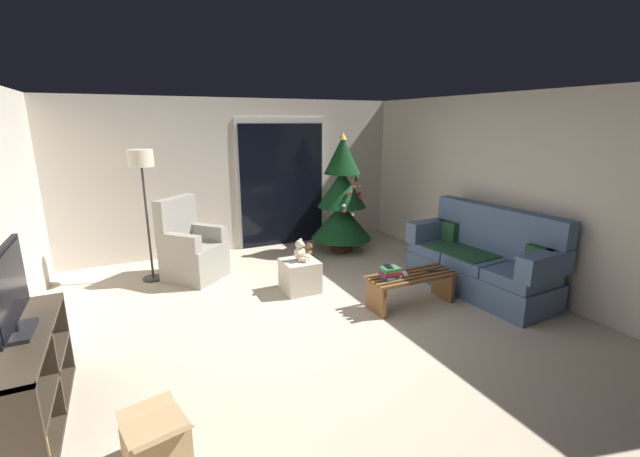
# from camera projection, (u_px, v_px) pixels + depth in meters

# --- Properties ---
(ground_plane) EXTENTS (7.00, 7.00, 0.00)m
(ground_plane) POSITION_uv_depth(u_px,v_px,m) (314.00, 321.00, 4.58)
(ground_plane) COLOR beige
(wall_back) EXTENTS (5.72, 0.12, 2.50)m
(wall_back) POSITION_uv_depth(u_px,v_px,m) (238.00, 176.00, 6.94)
(wall_back) COLOR beige
(wall_back) RESTS_ON ground
(wall_right) EXTENTS (0.12, 6.00, 2.50)m
(wall_right) POSITION_uv_depth(u_px,v_px,m) (512.00, 191.00, 5.45)
(wall_right) COLOR beige
(wall_right) RESTS_ON ground
(patio_door_frame) EXTENTS (1.60, 0.02, 2.20)m
(patio_door_frame) POSITION_uv_depth(u_px,v_px,m) (282.00, 183.00, 7.23)
(patio_door_frame) COLOR silver
(patio_door_frame) RESTS_ON ground
(patio_door_glass) EXTENTS (1.50, 0.02, 2.10)m
(patio_door_glass) POSITION_uv_depth(u_px,v_px,m) (283.00, 186.00, 7.23)
(patio_door_glass) COLOR black
(patio_door_glass) RESTS_ON ground
(couch) EXTENTS (0.91, 1.99, 1.08)m
(couch) POSITION_uv_depth(u_px,v_px,m) (482.00, 261.00, 5.34)
(couch) COLOR slate
(couch) RESTS_ON ground
(coffee_table) EXTENTS (1.10, 0.40, 0.39)m
(coffee_table) POSITION_uv_depth(u_px,v_px,m) (411.00, 285.00, 4.93)
(coffee_table) COLOR brown
(coffee_table) RESTS_ON ground
(remote_white) EXTENTS (0.10, 0.16, 0.02)m
(remote_white) POSITION_uv_depth(u_px,v_px,m) (405.00, 274.00, 4.88)
(remote_white) COLOR silver
(remote_white) RESTS_ON coffee_table
(remote_graphite) EXTENTS (0.16, 0.10, 0.02)m
(remote_graphite) POSITION_uv_depth(u_px,v_px,m) (432.00, 270.00, 5.00)
(remote_graphite) COLOR #333338
(remote_graphite) RESTS_ON coffee_table
(book_stack) EXTENTS (0.23, 0.21, 0.13)m
(book_stack) POSITION_uv_depth(u_px,v_px,m) (390.00, 273.00, 4.76)
(book_stack) COLOR #4C4C51
(book_stack) RESTS_ON coffee_table
(cell_phone) EXTENTS (0.10, 0.16, 0.01)m
(cell_phone) POSITION_uv_depth(u_px,v_px,m) (388.00, 266.00, 4.75)
(cell_phone) COLOR black
(cell_phone) RESTS_ON book_stack
(christmas_tree) EXTENTS (1.01, 1.01, 1.97)m
(christmas_tree) POSITION_uv_depth(u_px,v_px,m) (342.00, 200.00, 6.87)
(christmas_tree) COLOR #4C1E19
(christmas_tree) RESTS_ON ground
(armchair) EXTENTS (0.97, 0.97, 1.13)m
(armchair) POSITION_uv_depth(u_px,v_px,m) (191.00, 250.00, 5.76)
(armchair) COLOR gray
(armchair) RESTS_ON ground
(floor_lamp) EXTENTS (0.32, 0.32, 1.78)m
(floor_lamp) POSITION_uv_depth(u_px,v_px,m) (142.00, 171.00, 5.43)
(floor_lamp) COLOR #2D2D30
(floor_lamp) RESTS_ON ground
(media_shelf) EXTENTS (0.40, 1.40, 0.73)m
(media_shelf) POSITION_uv_depth(u_px,v_px,m) (20.00, 389.00, 2.87)
(media_shelf) COLOR #382D23
(media_shelf) RESTS_ON ground
(television) EXTENTS (0.20, 0.84, 0.61)m
(television) POSITION_uv_depth(u_px,v_px,m) (9.00, 291.00, 2.76)
(television) COLOR black
(television) RESTS_ON media_shelf
(ottoman) EXTENTS (0.44, 0.44, 0.41)m
(ottoman) POSITION_uv_depth(u_px,v_px,m) (300.00, 276.00, 5.36)
(ottoman) COLOR beige
(ottoman) RESTS_ON ground
(teddy_bear_cream) EXTENTS (0.22, 0.21, 0.29)m
(teddy_bear_cream) POSITION_uv_depth(u_px,v_px,m) (300.00, 252.00, 5.27)
(teddy_bear_cream) COLOR beige
(teddy_bear_cream) RESTS_ON ottoman
(teddy_bear_chestnut_by_tree) EXTENTS (0.21, 0.20, 0.29)m
(teddy_bear_chestnut_by_tree) POSITION_uv_depth(u_px,v_px,m) (309.00, 252.00, 6.59)
(teddy_bear_chestnut_by_tree) COLOR brown
(teddy_bear_chestnut_by_tree) RESTS_ON ground
(cardboard_box_open_near_shelf) EXTENTS (0.43, 0.49, 0.41)m
(cardboard_box_open_near_shelf) POSITION_uv_depth(u_px,v_px,m) (157.00, 449.00, 2.56)
(cardboard_box_open_near_shelf) COLOR tan
(cardboard_box_open_near_shelf) RESTS_ON ground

